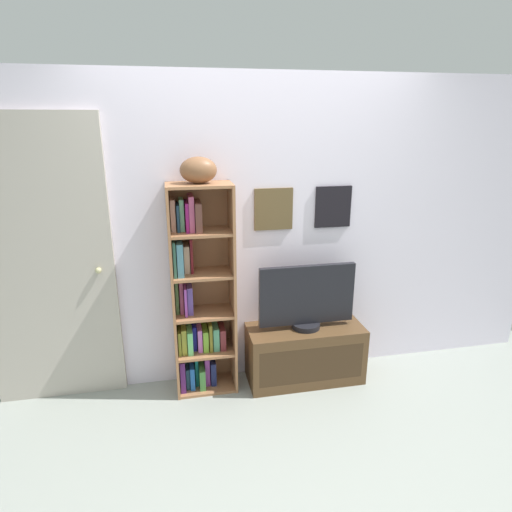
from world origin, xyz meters
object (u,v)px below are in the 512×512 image
object	(u,v)px
bookshelf	(198,300)
tv_stand	(305,353)
television	(307,298)
football	(198,170)
door	(47,266)

from	to	relation	value
bookshelf	tv_stand	size ratio (longest dim) A/B	1.75
tv_stand	television	xyz separation A→B (m)	(0.00, 0.00, 0.48)
football	bookshelf	bearing A→B (deg)	143.23
football	television	xyz separation A→B (m)	(0.78, -0.05, -0.97)
door	bookshelf	bearing A→B (deg)	-4.83
football	television	bearing A→B (deg)	-3.42
television	door	xyz separation A→B (m)	(-1.84, 0.16, 0.32)
bookshelf	television	bearing A→B (deg)	-5.31
door	football	bearing A→B (deg)	-6.23
bookshelf	door	distance (m)	1.07
television	door	world-z (taller)	door
bookshelf	football	bearing A→B (deg)	-36.77
television	bookshelf	bearing A→B (deg)	174.69
football	tv_stand	size ratio (longest dim) A/B	0.27
bookshelf	door	bearing A→B (deg)	175.17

